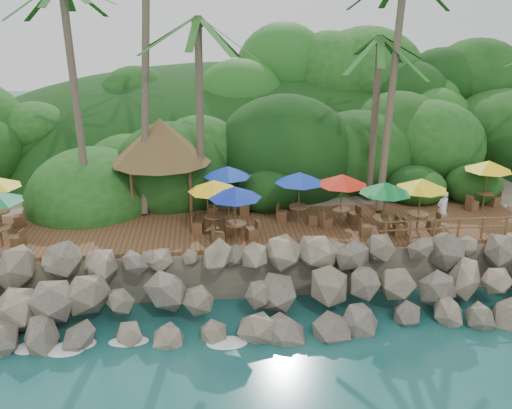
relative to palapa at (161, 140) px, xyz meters
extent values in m
plane|color=#19514F|center=(4.44, -9.20, -5.79)|extent=(140.00, 140.00, 0.00)
cube|color=gray|center=(4.44, 6.80, -4.74)|extent=(32.00, 25.20, 2.10)
ellipsoid|color=#143811|center=(4.44, 14.30, -5.79)|extent=(44.80, 28.00, 15.40)
cube|color=brown|center=(4.44, -3.20, -3.59)|extent=(26.00, 5.00, 0.20)
ellipsoid|color=white|center=(-4.56, -8.90, -5.76)|extent=(1.20, 0.80, 0.06)
ellipsoid|color=white|center=(-1.56, -8.90, -5.76)|extent=(1.20, 0.80, 0.06)
ellipsoid|color=white|center=(1.44, -8.90, -5.76)|extent=(1.20, 0.80, 0.06)
ellipsoid|color=white|center=(4.44, -8.90, -5.76)|extent=(1.20, 0.80, 0.06)
ellipsoid|color=white|center=(7.44, -8.90, -5.76)|extent=(1.20, 0.80, 0.06)
ellipsoid|color=white|center=(10.44, -8.90, -5.76)|extent=(1.20, 0.80, 0.06)
ellipsoid|color=white|center=(13.44, -8.90, -5.76)|extent=(1.20, 0.80, 0.06)
cylinder|color=brown|center=(-3.79, -0.42, 1.92)|extent=(0.86, 1.65, 10.79)
cylinder|color=brown|center=(-0.51, -0.05, 3.43)|extent=(1.25, 2.78, 13.68)
cylinder|color=brown|center=(1.98, -0.53, 1.14)|extent=(0.62, 0.69, 9.26)
ellipsoid|color=#23601E|center=(1.98, -0.53, 5.76)|extent=(6.00, 6.00, 2.40)
cylinder|color=brown|center=(10.86, 0.17, 0.69)|extent=(0.62, 0.99, 8.36)
ellipsoid|color=#23601E|center=(10.86, 0.17, 4.86)|extent=(6.00, 6.00, 2.40)
cylinder|color=brown|center=(11.24, -1.00, 2.26)|extent=(1.40, 2.19, 11.40)
cylinder|color=brown|center=(-1.40, -1.40, -2.29)|extent=(0.16, 0.16, 2.40)
cylinder|color=brown|center=(1.40, -1.40, -2.29)|extent=(0.16, 0.16, 2.40)
cylinder|color=brown|center=(-1.40, 1.40, -2.29)|extent=(0.16, 0.16, 2.40)
cylinder|color=brown|center=(1.40, 1.40, -2.29)|extent=(0.16, 0.16, 2.40)
cone|color=brown|center=(0.00, 0.00, 0.01)|extent=(5.05, 5.05, 2.20)
cylinder|color=brown|center=(9.98, -4.80, -3.08)|extent=(0.09, 0.09, 0.82)
cylinder|color=brown|center=(9.98, -4.80, -2.66)|extent=(0.93, 0.93, 0.06)
cylinder|color=brown|center=(9.98, -4.80, -2.27)|extent=(0.06, 0.06, 2.44)
cone|color=#0C6F2C|center=(9.98, -4.80, -1.22)|extent=(2.33, 2.33, 0.50)
cube|color=brown|center=(9.21, -4.80, -3.24)|extent=(0.47, 0.47, 0.51)
cube|color=brown|center=(10.76, -4.81, -3.24)|extent=(0.47, 0.47, 0.51)
cylinder|color=brown|center=(16.24, -1.84, -3.08)|extent=(0.09, 0.09, 0.82)
cylinder|color=brown|center=(16.24, -1.84, -2.66)|extent=(0.93, 0.93, 0.06)
cylinder|color=brown|center=(16.24, -1.84, -2.27)|extent=(0.06, 0.06, 2.44)
cone|color=yellow|center=(16.24, -1.84, -1.22)|extent=(2.33, 2.33, 0.50)
cube|color=brown|center=(15.51, -2.12, -3.24)|extent=(0.60, 0.60, 0.51)
cube|color=brown|center=(16.96, -1.56, -3.24)|extent=(0.60, 0.60, 0.51)
cylinder|color=brown|center=(3.22, -1.60, -3.08)|extent=(0.09, 0.09, 0.82)
cylinder|color=brown|center=(3.22, -1.60, -2.66)|extent=(0.93, 0.93, 0.06)
cylinder|color=brown|center=(3.22, -1.60, -2.27)|extent=(0.06, 0.06, 2.44)
cone|color=#0C30A5|center=(3.22, -1.60, -1.22)|extent=(2.33, 2.33, 0.50)
cube|color=brown|center=(2.44, -1.64, -3.24)|extent=(0.49, 0.49, 0.51)
cube|color=brown|center=(3.99, -1.57, -3.24)|extent=(0.49, 0.49, 0.51)
cylinder|color=brown|center=(-6.66, -4.37, -3.08)|extent=(0.09, 0.09, 0.82)
cylinder|color=brown|center=(-6.66, -4.37, -2.66)|extent=(0.93, 0.93, 0.06)
cube|color=brown|center=(-5.91, -4.57, -3.24)|extent=(0.57, 0.57, 0.51)
cylinder|color=brown|center=(2.50, -3.80, -3.08)|extent=(0.09, 0.09, 0.82)
cylinder|color=brown|center=(2.50, -3.80, -2.66)|extent=(0.93, 0.93, 0.06)
cylinder|color=brown|center=(2.50, -3.80, -2.27)|extent=(0.06, 0.06, 2.44)
cone|color=yellow|center=(2.50, -3.80, -1.22)|extent=(2.33, 2.33, 0.50)
cube|color=brown|center=(1.75, -3.63, -3.24)|extent=(0.56, 0.56, 0.51)
cube|color=brown|center=(3.26, -3.98, -3.24)|extent=(0.56, 0.56, 0.51)
cylinder|color=brown|center=(11.75, -4.44, -3.08)|extent=(0.09, 0.09, 0.82)
cylinder|color=brown|center=(11.75, -4.44, -2.66)|extent=(0.93, 0.93, 0.06)
cylinder|color=brown|center=(11.75, -4.44, -2.27)|extent=(0.06, 0.06, 2.44)
cone|color=yellow|center=(11.75, -4.44, -1.22)|extent=(2.33, 2.33, 0.50)
cube|color=brown|center=(10.98, -4.48, -3.24)|extent=(0.49, 0.49, 0.51)
cube|color=brown|center=(12.53, -4.40, -3.24)|extent=(0.49, 0.49, 0.51)
cylinder|color=brown|center=(3.38, -4.79, -3.08)|extent=(0.09, 0.09, 0.82)
cylinder|color=brown|center=(3.38, -4.79, -2.66)|extent=(0.93, 0.93, 0.06)
cylinder|color=brown|center=(3.38, -4.79, -2.27)|extent=(0.06, 0.06, 2.44)
cone|color=#0B2298|center=(3.38, -4.79, -1.22)|extent=(2.33, 2.33, 0.50)
cube|color=brown|center=(2.62, -4.98, -3.24)|extent=(0.56, 0.56, 0.51)
cube|color=brown|center=(4.13, -4.60, -3.24)|extent=(0.56, 0.56, 0.51)
cylinder|color=brown|center=(6.50, -2.93, -3.08)|extent=(0.09, 0.09, 0.82)
cylinder|color=brown|center=(6.50, -2.93, -2.66)|extent=(0.93, 0.93, 0.06)
cylinder|color=brown|center=(6.50, -2.93, -2.27)|extent=(0.06, 0.06, 2.44)
cone|color=#0C2FA5|center=(6.50, -2.93, -1.22)|extent=(2.33, 2.33, 0.50)
cube|color=brown|center=(5.77, -2.64, -3.24)|extent=(0.60, 0.60, 0.51)
cube|color=brown|center=(7.22, -3.22, -3.24)|extent=(0.60, 0.60, 0.51)
cylinder|color=brown|center=(8.39, -3.44, -3.08)|extent=(0.09, 0.09, 0.82)
cylinder|color=brown|center=(8.39, -3.44, -2.66)|extent=(0.93, 0.93, 0.06)
cylinder|color=brown|center=(8.39, -3.44, -2.27)|extent=(0.06, 0.06, 2.44)
cone|color=red|center=(8.39, -3.44, -1.22)|extent=(2.33, 2.33, 0.50)
cube|color=brown|center=(7.66, -3.70, -3.24)|extent=(0.59, 0.59, 0.51)
cube|color=brown|center=(9.12, -3.18, -3.24)|extent=(0.59, 0.59, 0.51)
cylinder|color=brown|center=(-7.36, -2.28, -3.08)|extent=(0.09, 0.09, 0.82)
cube|color=brown|center=(-6.62, -2.04, -3.24)|extent=(0.58, 0.58, 0.51)
cylinder|color=brown|center=(9.88, -5.55, -2.99)|extent=(0.10, 0.10, 1.00)
cylinder|color=brown|center=(10.98, -5.55, -2.99)|extent=(0.10, 0.10, 1.00)
cylinder|color=brown|center=(12.08, -5.55, -2.99)|extent=(0.10, 0.10, 1.00)
cylinder|color=brown|center=(13.18, -5.55, -2.99)|extent=(0.10, 0.10, 1.00)
cylinder|color=brown|center=(14.28, -5.55, -2.99)|extent=(0.10, 0.10, 1.00)
cylinder|color=brown|center=(15.38, -5.55, -2.99)|extent=(0.10, 0.10, 1.00)
cube|color=brown|center=(13.73, -5.55, -2.54)|extent=(8.30, 0.06, 0.06)
cube|color=brown|center=(13.73, -5.55, -2.94)|extent=(8.30, 0.06, 0.06)
imported|color=white|center=(13.06, -4.03, -2.62)|extent=(0.73, 0.59, 1.75)
camera|label=1|loc=(2.15, -26.78, 6.16)|focal=38.22mm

